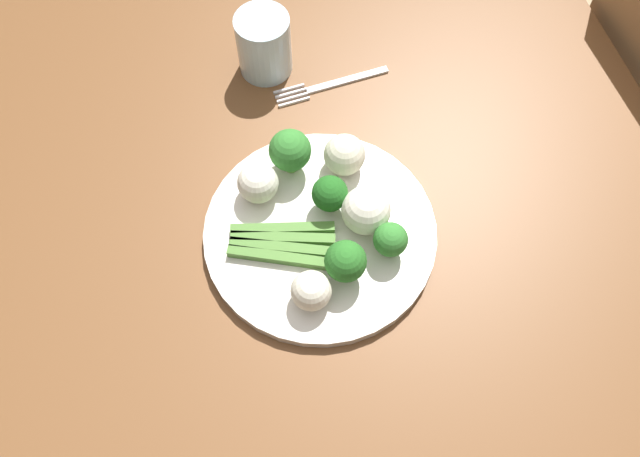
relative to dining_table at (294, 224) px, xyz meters
name	(u,v)px	position (x,y,z in m)	size (l,w,h in m)	color
ground_plane	(304,350)	(0.00, 0.00, -0.65)	(6.00, 6.00, 0.02)	tan
dining_table	(294,224)	(0.00, 0.00, 0.00)	(1.42, 1.02, 0.73)	brown
plate	(320,233)	(-0.07, -0.02, 0.10)	(0.28, 0.28, 0.01)	silver
asparagus_bundle	(282,243)	(-0.08, 0.03, 0.11)	(0.09, 0.13, 0.01)	#47752D
broccoli_left	(330,194)	(-0.04, -0.04, 0.14)	(0.04, 0.04, 0.05)	#4C7F2B
broccoli_front	(346,262)	(-0.13, -0.03, 0.14)	(0.05, 0.05, 0.06)	#568E33
broccoli_outer_edge	(391,240)	(-0.12, -0.09, 0.13)	(0.04, 0.04, 0.05)	#609E3D
broccoli_back	(290,151)	(0.03, -0.01, 0.14)	(0.05, 0.05, 0.06)	#609E3D
cauliflower_near_fork	(345,155)	(0.01, -0.07, 0.13)	(0.05, 0.05, 0.05)	beige
cauliflower_edge	(366,210)	(-0.07, -0.08, 0.13)	(0.06, 0.06, 0.06)	white
cauliflower_front_left	(258,183)	(0.00, 0.04, 0.13)	(0.05, 0.05, 0.05)	white
cauliflower_back_right	(311,291)	(-0.15, 0.01, 0.13)	(0.05, 0.05, 0.05)	silver
fork	(330,85)	(0.15, -0.09, 0.09)	(0.03, 0.17, 0.00)	silver
water_glass	(264,45)	(0.21, -0.01, 0.13)	(0.07, 0.07, 0.09)	silver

